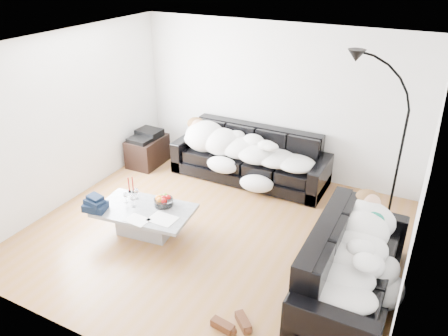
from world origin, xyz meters
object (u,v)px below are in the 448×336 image
at_px(sofa_right, 353,263).
at_px(candle_left, 129,185).
at_px(coffee_table, 146,221).
at_px(candle_right, 133,185).
at_px(av_cabinet, 148,151).
at_px(fruit_bowl, 164,200).
at_px(sleeper_back, 249,146).
at_px(stereo, 146,135).
at_px(sleeper_right, 356,248).
at_px(floor_lamp, 399,159).
at_px(wine_glass_a, 137,194).
at_px(wine_glass_c, 133,201).
at_px(wine_glass_b, 126,197).
at_px(sofa_back, 250,156).
at_px(shoes, 232,323).

height_order(sofa_right, candle_left, sofa_right).
relative_size(coffee_table, candle_right, 5.21).
bearing_deg(av_cabinet, fruit_bowl, -48.85).
height_order(sleeper_back, stereo, sleeper_back).
xyz_separation_m(sofa_right, candle_right, (-3.27, 0.21, 0.08)).
bearing_deg(sleeper_right, candle_left, 86.73).
distance_m(sleeper_back, av_cabinet, 1.98).
bearing_deg(floor_lamp, wine_glass_a, -132.64).
bearing_deg(wine_glass_c, wine_glass_a, 114.92).
bearing_deg(sleeper_back, wine_glass_b, -114.94).
height_order(sofa_back, sleeper_right, same).
relative_size(sleeper_right, candle_right, 7.26).
relative_size(candle_left, shoes, 0.53).
height_order(fruit_bowl, floor_lamp, floor_lamp).
bearing_deg(av_cabinet, wine_glass_a, -59.16).
bearing_deg(wine_glass_a, fruit_bowl, 4.40).
relative_size(sleeper_right, wine_glass_c, 10.20).
relative_size(shoes, av_cabinet, 0.60).
bearing_deg(fruit_bowl, candle_left, 173.70).
bearing_deg(sleeper_back, sofa_right, -42.29).
distance_m(sleeper_right, candle_left, 3.33).
bearing_deg(sleeper_right, candle_right, 86.30).
distance_m(sofa_back, fruit_bowl, 2.00).
bearing_deg(fruit_bowl, sleeper_right, -2.51).
distance_m(wine_glass_a, stereo, 1.95).
bearing_deg(fruit_bowl, av_cabinet, 132.39).
relative_size(sofa_right, fruit_bowl, 8.04).
bearing_deg(wine_glass_b, coffee_table, -4.78).
height_order(fruit_bowl, stereo, stereo).
bearing_deg(wine_glass_c, candle_right, 128.09).
distance_m(wine_glass_a, shoes, 2.46).
relative_size(wine_glass_c, stereo, 0.41).
height_order(fruit_bowl, wine_glass_c, wine_glass_c).
distance_m(sofa_right, fruit_bowl, 2.67).
bearing_deg(shoes, sleeper_back, 131.14).
bearing_deg(sofa_right, fruit_bowl, 87.49).
relative_size(sofa_right, coffee_table, 1.63).
bearing_deg(floor_lamp, coffee_table, -128.23).
bearing_deg(fruit_bowl, coffee_table, -131.44).
bearing_deg(av_cabinet, sofa_right, -23.97).
xyz_separation_m(sleeper_back, stereo, (-1.92, -0.28, -0.06)).
bearing_deg(coffee_table, sleeper_back, 73.38).
bearing_deg(wine_glass_c, fruit_bowl, 32.69).
bearing_deg(sofa_back, wine_glass_c, -110.15).
height_order(shoes, floor_lamp, floor_lamp).
distance_m(sofa_back, shoes, 3.41).
height_order(sleeper_back, wine_glass_b, sleeper_back).
relative_size(sofa_back, candle_left, 11.14).
xyz_separation_m(sofa_right, av_cabinet, (-4.14, 1.73, -0.18)).
bearing_deg(sofa_right, stereo, 67.27).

